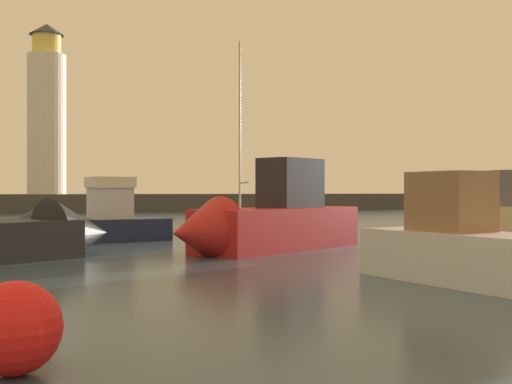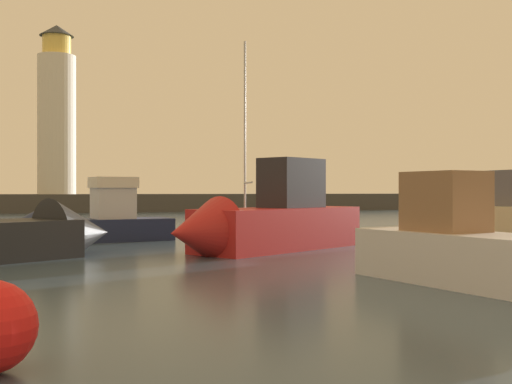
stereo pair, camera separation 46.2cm
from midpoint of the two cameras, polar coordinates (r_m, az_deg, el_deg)
ground_plane at (r=33.33m, az=-8.31°, el=-3.50°), size 220.00×220.00×0.00m
breakwater at (r=64.61m, az=-13.27°, el=-0.97°), size 64.42×4.48×1.77m
lighthouse at (r=64.76m, az=-18.39°, el=6.67°), size 3.59×3.59×16.31m
motorboat_1 at (r=22.20m, az=-0.05°, el=-2.71°), size 8.53×6.38×3.58m
motorboat_2 at (r=27.03m, az=-16.24°, el=-2.76°), size 7.25×3.28×3.15m
motorboat_3 at (r=14.61m, az=19.98°, el=-5.03°), size 3.26×6.87×2.80m
sailboat_moored at (r=34.78m, az=-1.72°, el=-2.53°), size 2.71×6.25×10.39m
mooring_buoy at (r=7.97m, az=-22.35°, el=-11.18°), size 1.08×1.08×1.08m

